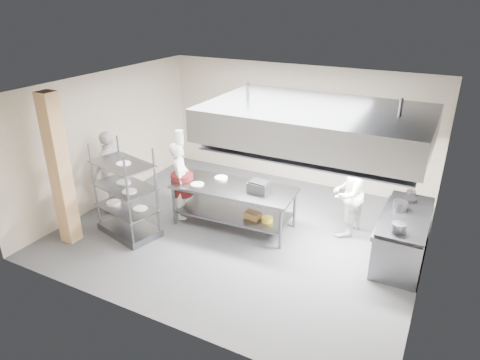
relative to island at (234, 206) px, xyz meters
The scene contains 23 objects.
floor 0.53m from the island, 21.75° to the right, with size 7.00×7.00×0.00m, color #303032.
ceiling 2.56m from the island, 21.75° to the right, with size 7.00×7.00×0.00m, color silver.
wall_back 3.09m from the island, 84.88° to the left, with size 7.00×7.00×0.00m, color #B0A18C.
wall_left 3.41m from the island, behind, with size 6.00×6.00×0.00m, color #B0A18C.
wall_right 3.90m from the island, ahead, with size 6.00×6.00×0.00m, color #B0A18C.
column 3.48m from the island, 142.81° to the right, with size 0.30×0.30×3.00m, color tan.
exhaust_hood 2.51m from the island, 10.76° to the left, with size 4.00×2.50×0.60m, color gray.
hood_strip_a 1.78m from the island, 24.19° to the left, with size 1.60×0.12×0.04m, color white.
hood_strip_b 2.96m from the island, ahead, with size 1.60×0.12×0.04m, color white.
wall_shelf 3.58m from the island, 53.03° to the left, with size 1.50×0.28×0.04m, color gray.
island is the anchor object (origin of this frame).
island_worktop 0.42m from the island, ahead, with size 2.54×1.06×0.06m, color gray.
island_undershelf 0.16m from the island, 90.00° to the left, with size 2.33×0.95×0.04m, color slate.
pass_rack 2.23m from the island, 144.69° to the right, with size 1.27×0.74×1.91m, color slate, non-canonical shape.
cooking_range 3.36m from the island, ahead, with size 0.80×2.00×0.84m, color slate.
range_top 3.39m from the island, ahead, with size 0.78×1.96×0.06m, color black.
chef_head 1.30m from the island, behind, with size 0.63×0.41×1.72m, color silver.
chef_line 2.32m from the island, 19.61° to the left, with size 0.88×0.69×1.82m, color white.
chef_plating 2.85m from the island, 167.40° to the right, with size 1.10×0.46×1.88m, color silver.
griddle 0.79m from the island, ahead, with size 0.41×0.32×0.20m, color slate.
wicker_basket 0.48m from the island, ahead, with size 0.31×0.21×0.14m, color brown.
stockpot 3.27m from the island, ahead, with size 0.26×0.26×0.18m, color gray.
plate_stack 2.18m from the island, 144.69° to the right, with size 0.28×0.28×0.05m, color white.
Camera 1 is at (3.53, -6.93, 4.59)m, focal length 32.00 mm.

